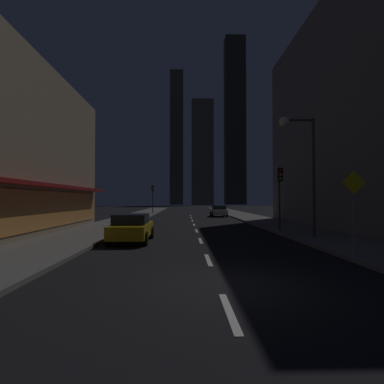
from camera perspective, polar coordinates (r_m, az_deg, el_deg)
The scene contains 15 objects.
ground_plane at distance 40.14m, azimuth -0.24°, elevation -4.61°, with size 78.00×136.00×0.10m, color black.
sidewalk_right at distance 40.89m, azimuth 9.64°, elevation -4.36°, with size 4.00×76.00×0.15m, color #605E59.
sidewalk_left at distance 40.59m, azimuth -10.20°, elevation -4.38°, with size 4.00×76.00×0.15m, color #605E59.
lane_marking_center at distance 24.38m, azimuth 0.59°, elevation -6.56°, with size 0.16×38.60×0.01m.
building_apartment_right at distance 29.23m, azimuth 30.93°, elevation 11.03°, with size 11.00×20.00×16.78m, color slate.
skyscraper_distant_tall at distance 137.53m, azimuth -2.84°, elevation 9.85°, with size 5.71×7.25×58.04m, color #4A4637.
skyscraper_distant_mid at distance 125.64m, azimuth 1.94°, elevation 7.27°, with size 8.67×5.43×42.29m, color brown.
skyscraper_distant_short at distance 143.65m, azimuth 7.89°, elevation 12.83°, with size 8.97×7.26×74.95m, color #312E25.
car_parked_near at distance 16.45m, azimuth -11.07°, elevation -6.46°, with size 1.98×4.24×1.45m.
car_parked_far at distance 40.09m, azimuth 4.93°, elevation -3.48°, with size 1.98×4.24×1.45m.
fire_hydrant_far_left at distance 30.47m, azimuth -11.01°, elevation -4.66°, with size 0.42×0.30×0.65m.
traffic_light_near_right at distance 21.37m, azimuth 15.89°, elevation 1.32°, with size 0.32×0.48×4.20m.
traffic_light_far_left at distance 46.01m, azimuth -7.26°, elevation -0.15°, with size 0.32×0.48×4.20m.
street_lamp_right at distance 18.04m, azimuth 19.02°, elevation 7.82°, with size 1.96×0.56×6.58m.
pedestrian_crossing_sign at distance 13.32m, azimuth 27.66°, elevation -2.02°, with size 0.91×0.08×3.15m.
Camera 1 is at (-0.89, -8.07, 2.20)m, focal length 28.97 mm.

